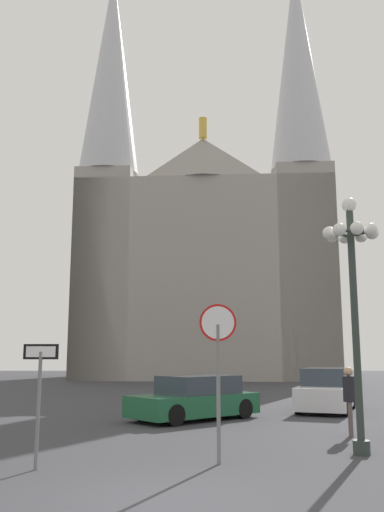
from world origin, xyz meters
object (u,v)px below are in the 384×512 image
(parked_car_far_green, at_px, (195,399))
(street_lamp, at_px, (352,279))
(stop_sign, at_px, (218,351))
(parked_car_near_white, at_px, (326,391))
(one_way_arrow_sign, at_px, (39,387))
(pedestrian_walking, at_px, (349,394))
(cathedral, at_px, (205,250))

(parked_car_far_green, bearing_deg, street_lamp, -60.80)
(stop_sign, relative_size, parked_car_near_white, 0.68)
(one_way_arrow_sign, xyz_separation_m, pedestrian_walking, (7.03, 4.11, -0.42))
(cathedral, distance_m, stop_sign, 38.15)
(parked_car_far_green, bearing_deg, pedestrian_walking, -42.59)
(street_lamp, bearing_deg, stop_sign, -162.05)
(street_lamp, xyz_separation_m, parked_car_far_green, (-3.52, 6.29, -3.11))
(cathedral, bearing_deg, parked_car_near_white, -81.99)
(parked_car_far_green, xyz_separation_m, pedestrian_walking, (4.03, -3.70, 0.42))
(street_lamp, relative_size, parked_car_far_green, 1.26)
(cathedral, distance_m, parked_car_far_green, 31.60)
(parked_car_near_white, bearing_deg, one_way_arrow_sign, -127.25)
(parked_car_near_white, relative_size, pedestrian_walking, 2.60)
(street_lamp, height_order, parked_car_near_white, street_lamp)
(one_way_arrow_sign, height_order, street_lamp, street_lamp)
(parked_car_far_green, distance_m, pedestrian_walking, 5.49)
(parked_car_near_white, distance_m, pedestrian_walking, 6.41)
(street_lamp, distance_m, parked_car_near_white, 9.53)
(one_way_arrow_sign, relative_size, pedestrian_walking, 1.30)
(parked_car_near_white, bearing_deg, cathedral, 98.01)
(stop_sign, xyz_separation_m, parked_car_near_white, (4.52, 9.93, -1.44))
(one_way_arrow_sign, height_order, parked_car_far_green, one_way_arrow_sign)
(one_way_arrow_sign, bearing_deg, cathedral, 83.73)
(cathedral, relative_size, stop_sign, 12.08)
(parked_car_far_green, bearing_deg, parked_car_near_white, 28.05)
(stop_sign, bearing_deg, one_way_arrow_sign, -171.32)
(street_lamp, bearing_deg, cathedral, 93.80)
(cathedral, height_order, stop_sign, cathedral)
(stop_sign, relative_size, street_lamp, 0.55)
(stop_sign, bearing_deg, parked_car_near_white, 65.53)
(pedestrian_walking, bearing_deg, cathedral, 94.97)
(cathedral, xyz_separation_m, one_way_arrow_sign, (-4.13, -37.57, -9.73))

